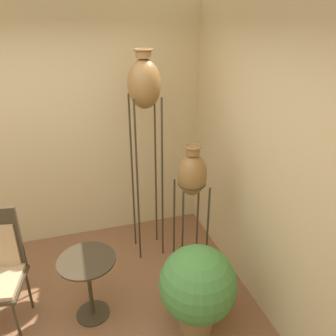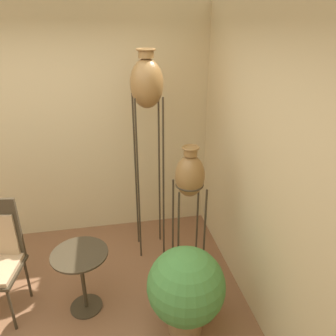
{
  "view_description": "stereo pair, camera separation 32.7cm",
  "coord_description": "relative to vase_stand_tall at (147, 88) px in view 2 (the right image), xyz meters",
  "views": [
    {
      "loc": [
        0.24,
        -1.93,
        2.48
      ],
      "look_at": [
        1.12,
        0.93,
        1.14
      ],
      "focal_mm": 35.0,
      "sensor_mm": 36.0,
      "label": 1
    },
    {
      "loc": [
        0.56,
        -2.0,
        2.48
      ],
      "look_at": [
        1.12,
        0.93,
        1.14
      ],
      "focal_mm": 35.0,
      "sensor_mm": 36.0,
      "label": 2
    }
  ],
  "objects": [
    {
      "name": "wall_back",
      "position": [
        -0.96,
        0.6,
        -0.54
      ],
      "size": [
        7.51,
        0.06,
        2.7
      ],
      "color": "#D1B784",
      "rests_on": "ground_plane"
    },
    {
      "name": "vase_stand_tall",
      "position": [
        0.0,
        0.0,
        0.0
      ],
      "size": [
        0.33,
        0.33,
        2.26
      ],
      "color": "#382D1E",
      "rests_on": "ground_plane"
    },
    {
      "name": "potted_plant",
      "position": [
        0.14,
        -1.18,
        -1.44
      ],
      "size": [
        0.66,
        0.66,
        0.81
      ],
      "color": "olive",
      "rests_on": "ground_plane"
    },
    {
      "name": "wall_right",
      "position": [
        0.82,
        -1.19,
        -0.54
      ],
      "size": [
        0.06,
        7.51,
        2.7
      ],
      "color": "#D1B784",
      "rests_on": "ground_plane"
    },
    {
      "name": "vase_stand_medium",
      "position": [
        0.32,
        -0.51,
        -0.75
      ],
      "size": [
        0.28,
        0.28,
        1.45
      ],
      "color": "#382D1E",
      "rests_on": "ground_plane"
    },
    {
      "name": "side_table",
      "position": [
        -0.73,
        -0.78,
        -1.43
      ],
      "size": [
        0.5,
        0.5,
        0.63
      ],
      "color": "#382D1E",
      "rests_on": "ground_plane"
    }
  ]
}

